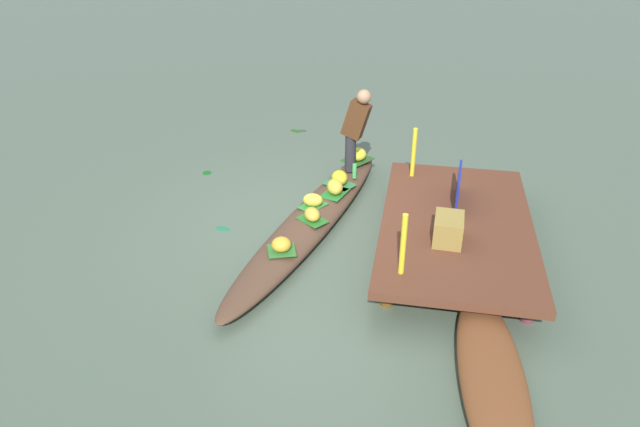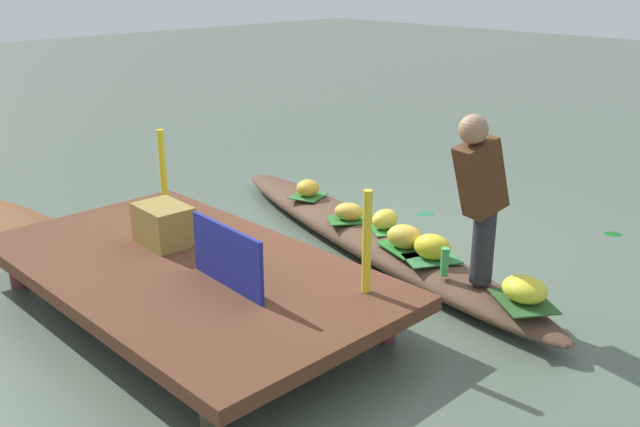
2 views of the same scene
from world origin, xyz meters
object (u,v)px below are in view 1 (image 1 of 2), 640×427
at_px(banana_bunch_1, 340,178).
at_px(produce_crate, 448,229).
at_px(banana_bunch_0, 358,154).
at_px(banana_bunch_4, 281,244).
at_px(moored_boat, 492,377).
at_px(banana_bunch_5, 313,200).
at_px(banana_bunch_2, 312,214).
at_px(vendor_boat, 311,221).
at_px(vendor_person, 356,126).
at_px(banana_bunch_3, 335,187).
at_px(water_bottle, 354,171).
at_px(market_banner, 458,187).

height_order(banana_bunch_1, produce_crate, produce_crate).
height_order(banana_bunch_0, banana_bunch_4, banana_bunch_0).
bearing_deg(moored_boat, produce_crate, -170.99).
bearing_deg(produce_crate, banana_bunch_4, -79.06).
bearing_deg(produce_crate, banana_bunch_1, -134.78).
distance_m(banana_bunch_4, banana_bunch_5, 1.14).
height_order(moored_boat, banana_bunch_2, banana_bunch_2).
distance_m(vendor_boat, vendor_person, 1.63).
distance_m(banana_bunch_3, banana_bunch_4, 1.58).
bearing_deg(banana_bunch_2, vendor_boat, -164.26).
relative_size(banana_bunch_1, banana_bunch_3, 0.98).
xyz_separation_m(moored_boat, banana_bunch_3, (-2.99, -1.90, 0.23)).
relative_size(vendor_boat, produce_crate, 10.28).
height_order(water_bottle, produce_crate, produce_crate).
bearing_deg(banana_bunch_1, banana_bunch_0, 170.73).
xyz_separation_m(banana_bunch_4, water_bottle, (-2.07, 0.57, 0.02)).
height_order(banana_bunch_4, produce_crate, produce_crate).
relative_size(banana_bunch_5, produce_crate, 0.59).
relative_size(vendor_boat, vendor_person, 3.63).
bearing_deg(vendor_boat, market_banner, 114.56).
bearing_deg(banana_bunch_4, banana_bunch_1, 167.89).
relative_size(banana_bunch_1, water_bottle, 1.36).
relative_size(vendor_person, produce_crate, 2.83).
bearing_deg(banana_bunch_5, banana_bunch_2, 9.90).
height_order(banana_bunch_1, banana_bunch_4, banana_bunch_1).
height_order(banana_bunch_4, banana_bunch_5, banana_bunch_5).
distance_m(banana_bunch_2, banana_bunch_4, 0.79).
bearing_deg(banana_bunch_4, banana_bunch_3, 166.35).
height_order(banana_bunch_3, market_banner, market_banner).
bearing_deg(banana_bunch_0, banana_bunch_4, -11.18).
height_order(banana_bunch_2, vendor_person, vendor_person).
relative_size(banana_bunch_1, produce_crate, 0.66).
height_order(vendor_boat, banana_bunch_5, banana_bunch_5).
distance_m(moored_boat, banana_bunch_4, 2.71).
bearing_deg(water_bottle, market_banner, 62.26).
xyz_separation_m(vendor_person, water_bottle, (0.23, 0.03, -0.60)).
bearing_deg(water_bottle, banana_bunch_4, -15.37).
relative_size(moored_boat, banana_bunch_5, 9.46).
height_order(moored_boat, banana_bunch_0, banana_bunch_0).
bearing_deg(banana_bunch_1, market_banner, 72.74).
bearing_deg(market_banner, produce_crate, -3.67).
height_order(moored_boat, water_bottle, water_bottle).
height_order(banana_bunch_4, vendor_person, vendor_person).
distance_m(vendor_person, water_bottle, 0.64).
xyz_separation_m(banana_bunch_1, market_banner, (0.49, 1.59, 0.24)).
relative_size(banana_bunch_2, banana_bunch_3, 0.87).
bearing_deg(banana_bunch_5, vendor_person, 161.55).
bearing_deg(banana_bunch_1, water_bottle, 144.38).
relative_size(banana_bunch_0, water_bottle, 1.46).
xyz_separation_m(banana_bunch_4, vendor_person, (-2.30, 0.54, 0.62)).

